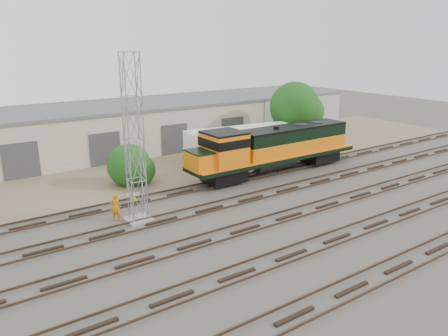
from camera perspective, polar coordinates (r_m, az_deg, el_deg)
ground at (r=34.34m, az=5.08°, el=-4.83°), size 140.00×140.00×0.00m
dirt_strip at (r=46.25m, az=-6.84°, el=0.73°), size 80.00×16.00×0.02m
tracks at (r=32.24m, az=8.50°, el=-6.25°), size 80.00×20.40×0.28m
warehouse at (r=52.69m, az=-11.00°, el=5.42°), size 58.40×10.40×5.30m
locomotive at (r=41.76m, az=6.43°, el=2.65°), size 18.66×3.27×4.49m
signal_tower at (r=30.16m, az=-11.64°, el=3.20°), size 1.72×1.72×11.67m
sign_post at (r=31.61m, az=-11.77°, el=-4.20°), size 0.82×0.31×2.08m
worker at (r=31.97m, az=-14.00°, el=-4.99°), size 0.84×0.69×2.00m
semi_trailer at (r=46.03m, az=2.40°, el=3.69°), size 12.07×3.94×3.65m
dumpster_blue at (r=56.94m, az=8.79°, el=4.38°), size 2.02×1.96×1.50m
dumpster_red at (r=61.72m, az=12.35°, el=5.07°), size 1.85×1.79×1.40m
tree_mid at (r=39.47m, az=-11.93°, el=0.17°), size 4.08×3.88×3.88m
tree_east at (r=52.05m, az=9.59°, el=7.73°), size 6.08×5.79×7.82m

